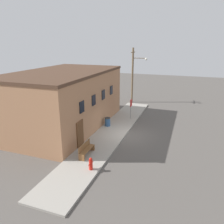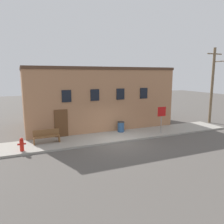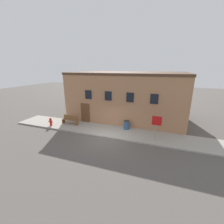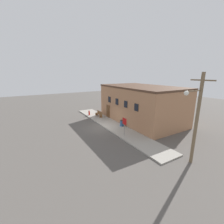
{
  "view_description": "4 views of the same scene",
  "coord_description": "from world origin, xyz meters",
  "px_view_note": "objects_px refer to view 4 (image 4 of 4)",
  "views": [
    {
      "loc": [
        -17.36,
        -4.89,
        7.9
      ],
      "look_at": [
        0.09,
        1.38,
        2.0
      ],
      "focal_mm": 35.0,
      "sensor_mm": 36.0,
      "label": 1
    },
    {
      "loc": [
        -6.22,
        -13.46,
        4.78
      ],
      "look_at": [
        0.09,
        1.38,
        2.0
      ],
      "focal_mm": 35.0,
      "sensor_mm": 36.0,
      "label": 2
    },
    {
      "loc": [
        4.5,
        -10.92,
        5.93
      ],
      "look_at": [
        0.09,
        1.38,
        2.0
      ],
      "focal_mm": 24.0,
      "sensor_mm": 36.0,
      "label": 3
    },
    {
      "loc": [
        17.42,
        -8.82,
        7.19
      ],
      "look_at": [
        0.09,
        1.38,
        2.0
      ],
      "focal_mm": 24.0,
      "sensor_mm": 36.0,
      "label": 4
    }
  ],
  "objects_px": {
    "bench": "(99,114)",
    "trash_bin": "(122,123)",
    "utility_pole": "(196,117)",
    "stop_sign": "(125,123)",
    "fire_hydrant": "(89,113)"
  },
  "relations": [
    {
      "from": "bench",
      "to": "trash_bin",
      "type": "height_order",
      "value": "bench"
    },
    {
      "from": "stop_sign",
      "to": "fire_hydrant",
      "type": "bearing_deg",
      "value": -179.06
    },
    {
      "from": "fire_hydrant",
      "to": "bench",
      "type": "height_order",
      "value": "bench"
    },
    {
      "from": "trash_bin",
      "to": "utility_pole",
      "type": "xyz_separation_m",
      "value": [
        9.95,
        0.07,
        3.39
      ]
    },
    {
      "from": "fire_hydrant",
      "to": "stop_sign",
      "type": "height_order",
      "value": "stop_sign"
    },
    {
      "from": "utility_pole",
      "to": "stop_sign",
      "type": "bearing_deg",
      "value": -167.05
    },
    {
      "from": "bench",
      "to": "utility_pole",
      "type": "height_order",
      "value": "utility_pole"
    },
    {
      "from": "stop_sign",
      "to": "utility_pole",
      "type": "relative_size",
      "value": 0.29
    },
    {
      "from": "stop_sign",
      "to": "bench",
      "type": "bearing_deg",
      "value": 173.82
    },
    {
      "from": "stop_sign",
      "to": "utility_pole",
      "type": "height_order",
      "value": "utility_pole"
    },
    {
      "from": "fire_hydrant",
      "to": "trash_bin",
      "type": "height_order",
      "value": "trash_bin"
    },
    {
      "from": "bench",
      "to": "trash_bin",
      "type": "distance_m",
      "value": 5.99
    },
    {
      "from": "bench",
      "to": "trash_bin",
      "type": "relative_size",
      "value": 2.06
    },
    {
      "from": "trash_bin",
      "to": "utility_pole",
      "type": "relative_size",
      "value": 0.12
    },
    {
      "from": "trash_bin",
      "to": "utility_pole",
      "type": "height_order",
      "value": "utility_pole"
    }
  ]
}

